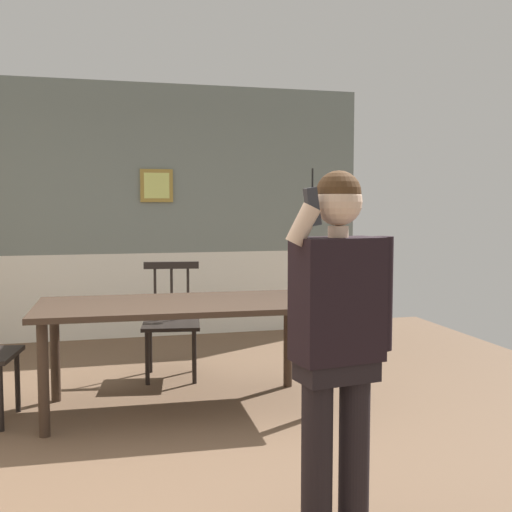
# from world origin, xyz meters

# --- Properties ---
(ground_plane) EXTENTS (7.39, 7.39, 0.00)m
(ground_plane) POSITION_xyz_m (0.00, 0.00, 0.00)
(ground_plane) COLOR brown
(room_back_partition) EXTENTS (5.25, 0.17, 2.78)m
(room_back_partition) POSITION_xyz_m (0.00, 3.36, 1.34)
(room_back_partition) COLOR slate
(room_back_partition) RESTS_ON ground_plane
(dining_table) EXTENTS (2.02, 1.00, 0.77)m
(dining_table) POSITION_xyz_m (0.23, 0.76, 0.69)
(dining_table) COLOR #38281E
(dining_table) RESTS_ON ground_plane
(chair_near_window) EXTENTS (0.54, 0.54, 0.97)m
(chair_near_window) POSITION_xyz_m (0.27, 1.62, 0.48)
(chair_near_window) COLOR black
(chair_near_window) RESTS_ON ground_plane
(person_figure) EXTENTS (0.54, 0.27, 1.61)m
(person_figure) POSITION_xyz_m (0.70, -1.07, 0.91)
(person_figure) COLOR black
(person_figure) RESTS_ON ground_plane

